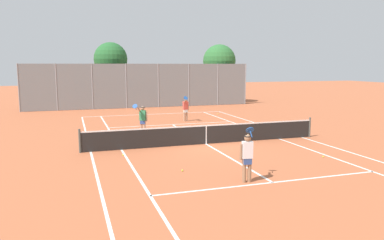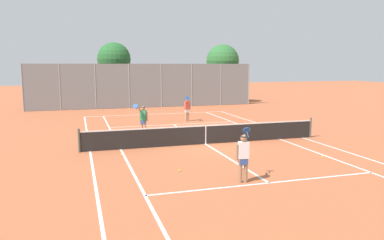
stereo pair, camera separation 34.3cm
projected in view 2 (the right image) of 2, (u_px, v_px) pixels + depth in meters
The scene contains 13 objects.
ground_plane at pixel (206, 144), 18.40m from camera, with size 120.00×120.00×0.00m, color #B25B38.
court_line_markings at pixel (206, 144), 18.40m from camera, with size 11.10×23.90×0.01m.
tennis_net at pixel (206, 134), 18.32m from camera, with size 12.00×0.10×1.07m.
player_near_side at pixel (243, 155), 12.28m from camera, with size 0.73×0.72×1.77m.
player_far_left at pixel (143, 118), 20.72m from camera, with size 0.88×0.66×1.77m.
player_far_right at pixel (187, 108), 25.76m from camera, with size 0.56×0.82×1.77m.
loose_tennis_ball_0 at pixel (180, 170), 13.70m from camera, with size 0.07×0.07×0.07m, color #D1DB33.
loose_tennis_ball_1 at pixel (322, 157), 15.66m from camera, with size 0.07×0.07×0.07m, color #D1DB33.
loose_tennis_ball_2 at pixel (122, 155), 16.08m from camera, with size 0.07×0.07×0.07m, color #D1DB33.
loose_tennis_ball_3 at pixel (220, 114), 29.56m from camera, with size 0.07×0.07×0.07m, color #D1DB33.
back_fence at pixel (145, 86), 33.87m from camera, with size 20.62×0.08×3.99m.
tree_behind_left at pixel (114, 60), 35.39m from camera, with size 3.14×3.14×5.98m.
tree_behind_right at pixel (223, 62), 37.84m from camera, with size 3.32×3.32×5.92m.
Camera 2 is at (-5.93, -17.04, 3.86)m, focal length 35.00 mm.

